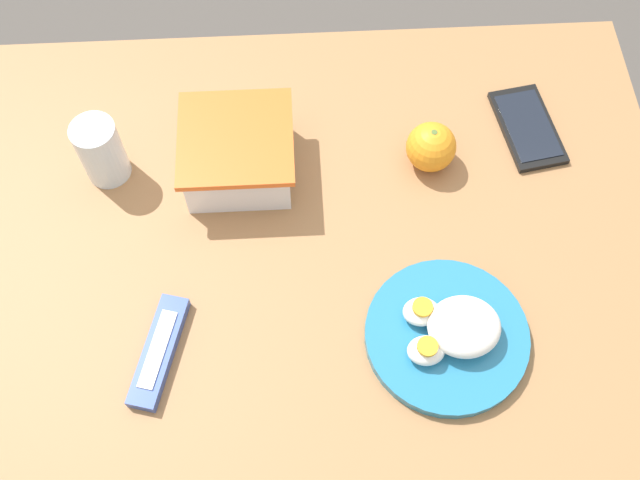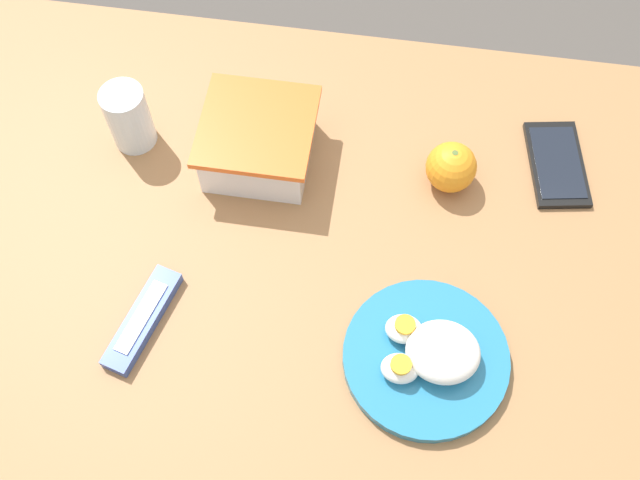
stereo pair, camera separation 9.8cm
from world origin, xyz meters
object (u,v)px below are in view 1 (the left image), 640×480
object	(u,v)px
food_container	(238,155)
candy_bar	(159,351)
rice_plate	(449,333)
cell_phone	(527,127)
drinking_glass	(101,151)
orange_fruit	(431,147)

from	to	relation	value
food_container	candy_bar	distance (m)	0.31
rice_plate	food_container	bearing A→B (deg)	134.10
candy_bar	cell_phone	xyz separation A→B (m)	(0.56, 0.34, -0.00)
rice_plate	drinking_glass	bearing A→B (deg)	148.36
orange_fruit	drinking_glass	xyz separation A→B (m)	(-0.49, 0.01, 0.02)
food_container	orange_fruit	world-z (taller)	food_container
food_container	cell_phone	world-z (taller)	food_container
orange_fruit	cell_phone	bearing A→B (deg)	17.61
food_container	drinking_glass	xyz separation A→B (m)	(-0.20, 0.01, 0.02)
cell_phone	orange_fruit	bearing A→B (deg)	-162.39
food_container	drinking_glass	size ratio (longest dim) A/B	1.56
rice_plate	orange_fruit	bearing A→B (deg)	88.39
orange_fruit	rice_plate	xyz separation A→B (m)	(-0.01, -0.29, -0.02)
rice_plate	drinking_glass	size ratio (longest dim) A/B	2.06
orange_fruit	candy_bar	bearing A→B (deg)	-143.77
candy_bar	orange_fruit	bearing A→B (deg)	36.23
food_container	rice_plate	world-z (taller)	food_container
orange_fruit	rice_plate	world-z (taller)	orange_fruit
cell_phone	drinking_glass	size ratio (longest dim) A/B	1.53
rice_plate	candy_bar	bearing A→B (deg)	-179.67
cell_phone	rice_plate	bearing A→B (deg)	-116.69
candy_bar	drinking_glass	bearing A→B (deg)	106.96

